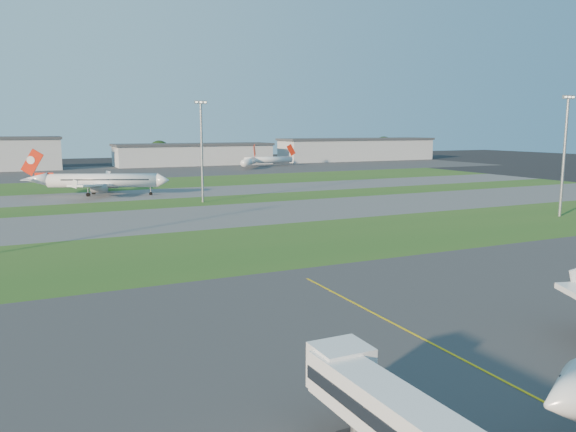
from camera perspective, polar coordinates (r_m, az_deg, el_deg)
ground at (r=45.26m, az=14.37°, el=-16.07°), size 700.00×700.00×0.00m
apron_near at (r=45.25m, az=14.37°, el=-16.06°), size 300.00×70.00×0.01m
grass_strip_a at (r=89.44m, az=-7.41°, el=-3.37°), size 300.00×34.00×0.01m
taxiway_a at (r=120.75m, az=-12.27°, el=-0.31°), size 300.00×32.00×0.01m
grass_strip_b at (r=144.97m, az=-14.54°, el=1.12°), size 300.00×18.00×0.01m
taxiway_b at (r=166.48m, az=-15.99°, el=2.03°), size 300.00×26.00×0.01m
grass_strip_c at (r=198.94m, az=-17.57°, el=3.03°), size 300.00×40.00×0.01m
apron_far at (r=258.31m, az=-19.43°, el=4.19°), size 400.00×80.00×0.01m
yellow_line at (r=48.38m, az=19.08°, el=-14.60°), size 0.25×60.00×0.02m
airliner_taxiing at (r=167.99m, az=-18.39°, el=3.41°), size 35.87×30.48×11.87m
mini_jet_near at (r=269.68m, az=-3.93°, el=5.55°), size 17.06×24.91×9.48m
mini_jet_far at (r=284.08m, az=-1.99°, el=5.73°), size 28.63×4.04×9.48m
light_mast_centre at (r=145.41m, az=-8.76°, el=7.18°), size 3.20×0.70×25.80m
light_mast_east at (r=133.86m, az=26.29°, el=6.23°), size 3.20×0.70×25.80m
hangar_east at (r=297.97m, az=-9.50°, el=6.22°), size 81.60×23.00×11.20m
hangar_far_east at (r=339.28m, az=7.06°, el=6.75°), size 96.90×23.00×13.20m
tree_mid_west at (r=297.59m, az=-24.19°, el=5.60°), size 9.90×9.90×10.80m
tree_mid_east at (r=307.79m, az=-12.93°, el=6.42°), size 11.55×11.55×12.60m
tree_east at (r=330.45m, az=0.03°, el=6.68°), size 10.45×10.45×11.40m
tree_far_east at (r=369.21m, az=9.69°, el=6.99°), size 12.65×12.65×13.80m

